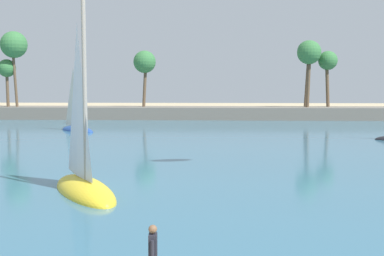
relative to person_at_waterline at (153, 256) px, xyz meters
The scene contains 5 objects.
sea 50.01m from the person_at_waterline, 90.21° to the left, with size 220.00×100.05×0.06m, color #386B84.
palm_headland 60.20m from the person_at_waterline, 93.02° to the left, with size 87.29×6.00×12.78m.
person_at_waterline is the anchor object (origin of this frame).
sailboat_mid_bay 11.67m from the person_at_waterline, 112.91° to the left, with size 5.15×6.85×9.79m.
sailboat_toward_headland 42.87m from the person_at_waterline, 107.99° to the left, with size 5.32×5.31×8.38m.
Camera 1 is at (1.64, -5.13, 5.03)m, focal length 46.55 mm.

